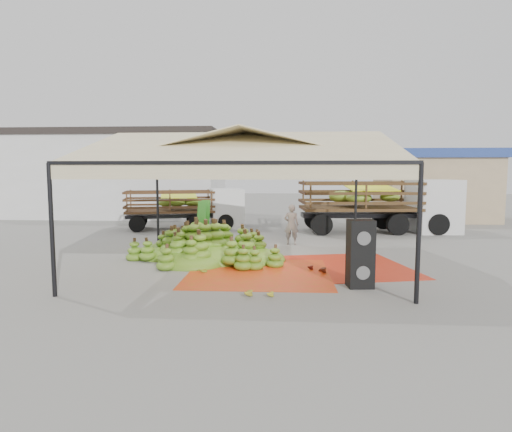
# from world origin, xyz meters

# --- Properties ---
(ground) EXTENTS (90.00, 90.00, 0.00)m
(ground) POSITION_xyz_m (0.00, 0.00, 0.00)
(ground) COLOR slate
(ground) RESTS_ON ground
(canopy_tent) EXTENTS (8.10, 8.10, 4.00)m
(canopy_tent) POSITION_xyz_m (0.00, 0.00, 3.30)
(canopy_tent) COLOR black
(canopy_tent) RESTS_ON ground
(building_white) EXTENTS (14.30, 6.30, 5.40)m
(building_white) POSITION_xyz_m (-10.00, 14.00, 2.71)
(building_white) COLOR silver
(building_white) RESTS_ON ground
(building_tan) EXTENTS (6.30, 5.30, 4.10)m
(building_tan) POSITION_xyz_m (10.00, 13.00, 2.07)
(building_tan) COLOR tan
(building_tan) RESTS_ON ground
(tarp_left) EXTENTS (3.93, 3.75, 0.01)m
(tarp_left) POSITION_xyz_m (0.47, -1.48, 0.01)
(tarp_left) COLOR red
(tarp_left) RESTS_ON ground
(tarp_right) EXTENTS (4.33, 4.46, 0.01)m
(tarp_right) POSITION_xyz_m (2.97, -0.47, 0.01)
(tarp_right) COLOR red
(tarp_right) RESTS_ON ground
(banana_heap) EXTENTS (5.72, 4.86, 1.15)m
(banana_heap) POSITION_xyz_m (-1.24, 0.52, 0.57)
(banana_heap) COLOR #406F17
(banana_heap) RESTS_ON ground
(hand_yellow_a) EXTENTS (0.40, 0.34, 0.17)m
(hand_yellow_a) POSITION_xyz_m (0.79, -3.70, 0.09)
(hand_yellow_a) COLOR gold
(hand_yellow_a) RESTS_ON ground
(hand_yellow_b) EXTENTS (0.47, 0.39, 0.21)m
(hand_yellow_b) POSITION_xyz_m (0.28, -3.70, 0.11)
(hand_yellow_b) COLOR #B19323
(hand_yellow_b) RESTS_ON ground
(hand_red_a) EXTENTS (0.45, 0.39, 0.18)m
(hand_red_a) POSITION_xyz_m (1.86, -0.90, 0.09)
(hand_red_a) COLOR #5A1E14
(hand_red_a) RESTS_ON ground
(hand_red_b) EXTENTS (0.53, 0.44, 0.23)m
(hand_red_b) POSITION_xyz_m (2.15, -1.29, 0.11)
(hand_red_b) COLOR #542713
(hand_red_b) RESTS_ON ground
(hand_green) EXTENTS (0.51, 0.49, 0.18)m
(hand_green) POSITION_xyz_m (-1.14, -1.43, 0.09)
(hand_green) COLOR #5E821B
(hand_green) RESTS_ON ground
(hanging_bunches) EXTENTS (1.74, 0.24, 0.20)m
(hanging_bunches) POSITION_xyz_m (-0.99, 0.82, 2.62)
(hanging_bunches) COLOR #417819
(hanging_bunches) RESTS_ON ground
(speaker_stack) EXTENTS (0.65, 0.58, 1.66)m
(speaker_stack) POSITION_xyz_m (3.02, -2.73, 0.83)
(speaker_stack) COLOR black
(speaker_stack) RESTS_ON ground
(banana_leaves) EXTENTS (0.96, 1.36, 3.70)m
(banana_leaves) POSITION_xyz_m (-1.37, 1.36, 0.00)
(banana_leaves) COLOR #207820
(banana_leaves) RESTS_ON ground
(vendor) EXTENTS (0.60, 0.42, 1.57)m
(vendor) POSITION_xyz_m (1.45, 3.39, 0.78)
(vendor) COLOR gray
(vendor) RESTS_ON ground
(truck_left) EXTENTS (6.04, 3.37, 1.97)m
(truck_left) POSITION_xyz_m (-3.55, 7.92, 1.21)
(truck_left) COLOR #4F351A
(truck_left) RESTS_ON ground
(truck_right) EXTENTS (7.35, 3.05, 2.46)m
(truck_right) POSITION_xyz_m (5.86, 7.29, 1.52)
(truck_right) COLOR #4B3819
(truck_right) RESTS_ON ground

